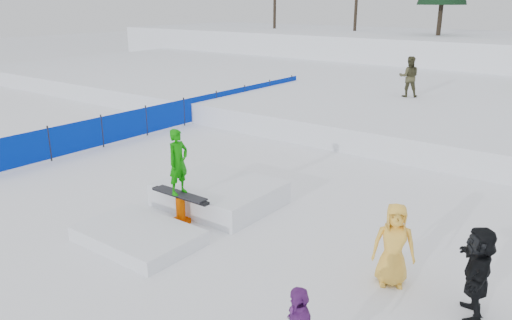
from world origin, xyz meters
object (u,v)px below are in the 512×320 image
Objects in this scene: safety_fence at (184,112)px; jib_rail_feature at (199,201)px; spectator_yellow at (394,245)px; spectator_dark at (477,272)px; walker_olive at (409,77)px.

jib_rail_feature is at bearing -42.85° from safety_fence.
jib_rail_feature is (6.33, -5.88, -0.25)m from safety_fence.
jib_rail_feature reaches higher than safety_fence.
spectator_yellow is at bearing -1.84° from jib_rail_feature.
jib_rail_feature is at bearing -111.82° from spectator_dark.
safety_fence is 10.74× the size of spectator_dark.
walker_olive is 0.38× the size of jib_rail_feature.
safety_fence is at bearing -135.78° from spectator_dark.
spectator_dark is (12.36, -6.13, 0.19)m from safety_fence.
spectator_dark is (6.14, -13.12, -0.90)m from walker_olive.
spectator_yellow is (11.00, -6.03, 0.19)m from safety_fence.
safety_fence is 8.64m from jib_rail_feature.
safety_fence is 9.42m from walker_olive.
spectator_dark is at bearing -32.52° from spectator_yellow.
spectator_dark reaches higher than spectator_yellow.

